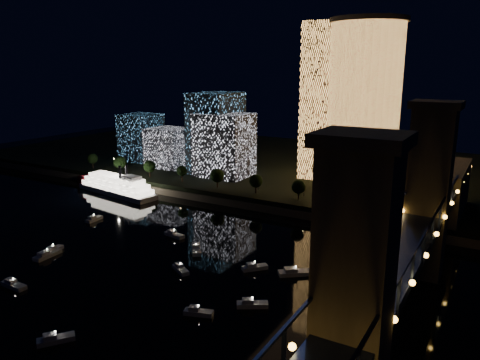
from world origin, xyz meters
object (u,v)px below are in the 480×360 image
object	(u,v)px
tower_rectangular	(331,102)
riverboat	(114,185)
truss_bridge	(386,286)
tower_cylindrical	(364,104)

from	to	relation	value
tower_rectangular	riverboat	size ratio (longest dim) A/B	1.47
tower_rectangular	truss_bridge	bearing A→B (deg)	-65.66
truss_bridge	tower_rectangular	bearing A→B (deg)	114.34
tower_cylindrical	tower_rectangular	distance (m)	19.00
tower_cylindrical	riverboat	bearing A→B (deg)	-150.40
tower_cylindrical	riverboat	xyz separation A→B (m)	(-100.99, -57.38, -38.52)
tower_rectangular	truss_bridge	distance (m)	145.49
tower_rectangular	truss_bridge	size ratio (longest dim) A/B	0.28
truss_bridge	tower_cylindrical	bearing A→B (deg)	108.37
tower_rectangular	riverboat	xyz separation A→B (m)	(-83.13, -63.85, -38.21)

